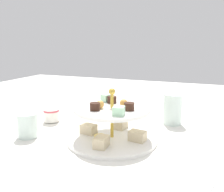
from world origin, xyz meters
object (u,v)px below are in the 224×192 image
at_px(butter_knife_left, 214,180).
at_px(butter_knife_right, 102,111).
at_px(tiered_serving_stand, 112,126).
at_px(teacup_with_saucer, 52,116).
at_px(water_glass_tall_right, 172,109).
at_px(water_glass_short_left, 28,125).

relative_size(butter_knife_left, butter_knife_right, 1.00).
relative_size(tiered_serving_stand, teacup_with_saucer, 3.11).
xyz_separation_m(teacup_with_saucer, butter_knife_right, (-0.21, 0.12, -0.02)).
xyz_separation_m(water_glass_tall_right, butter_knife_left, (0.36, 0.14, -0.05)).
distance_m(water_glass_short_left, teacup_with_saucer, 0.15).
bearing_deg(water_glass_tall_right, water_glass_short_left, -53.89).
bearing_deg(butter_knife_left, water_glass_short_left, 100.75).
height_order(tiered_serving_stand, butter_knife_right, tiered_serving_stand).
distance_m(tiered_serving_stand, water_glass_tall_right, 0.27).
distance_m(teacup_with_saucer, butter_knife_right, 0.24).
bearing_deg(tiered_serving_stand, teacup_with_saucer, -105.07).
height_order(water_glass_short_left, butter_knife_right, water_glass_short_left).
xyz_separation_m(water_glass_short_left, teacup_with_saucer, (-0.15, -0.01, -0.01)).
relative_size(water_glass_tall_right, butter_knife_left, 0.66).
bearing_deg(butter_knife_right, tiered_serving_stand, 90.93).
relative_size(tiered_serving_stand, butter_knife_right, 1.65).
distance_m(tiered_serving_stand, teacup_with_saucer, 0.28).
height_order(tiered_serving_stand, teacup_with_saucer, tiered_serving_stand).
distance_m(butter_knife_left, butter_knife_right, 0.61).
xyz_separation_m(water_glass_short_left, butter_knife_right, (-0.35, 0.10, -0.04)).
xyz_separation_m(tiered_serving_stand, butter_knife_right, (-0.28, -0.16, -0.05)).
bearing_deg(butter_knife_left, butter_knife_right, 64.08).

